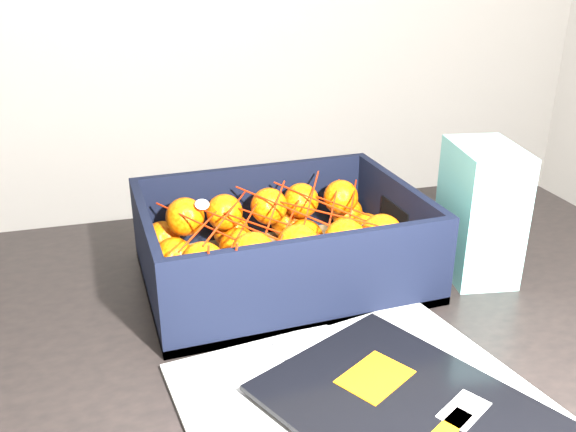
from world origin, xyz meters
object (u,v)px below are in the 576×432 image
object	(u,v)px
table	(302,386)
produce_crate	(281,253)
magazine_stack	(375,405)
retail_carton	(480,211)

from	to	relation	value
table	produce_crate	distance (m)	0.19
magazine_stack	retail_carton	size ratio (longest dim) A/B	1.99
table	produce_crate	bearing A→B (deg)	84.97
magazine_stack	produce_crate	bearing A→B (deg)	90.58
table	retail_carton	size ratio (longest dim) A/B	6.48
retail_carton	produce_crate	bearing A→B (deg)	177.61
table	retail_carton	xyz separation A→B (m)	(0.28, 0.05, 0.19)
produce_crate	retail_carton	xyz separation A→B (m)	(0.27, -0.07, 0.06)
table	retail_carton	distance (m)	0.35
table	retail_carton	world-z (taller)	retail_carton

